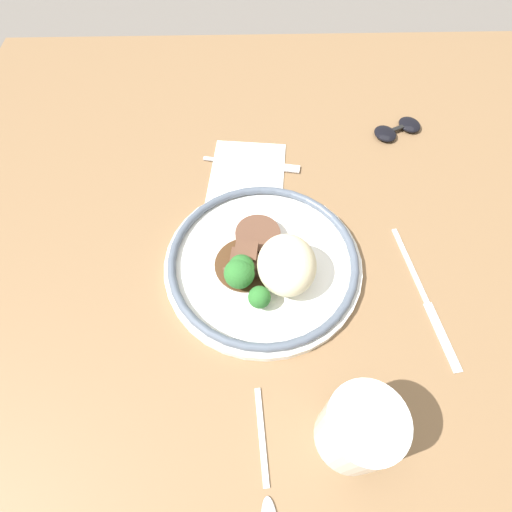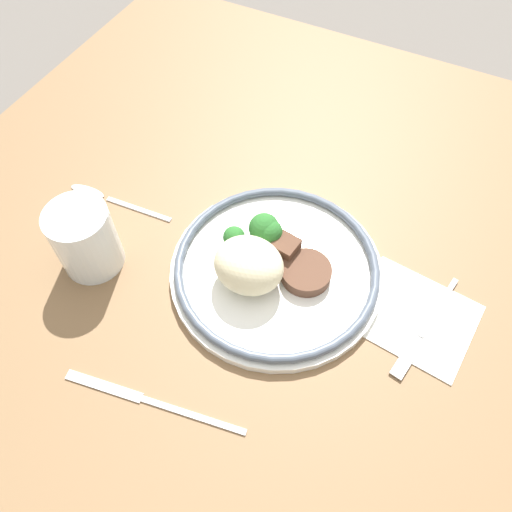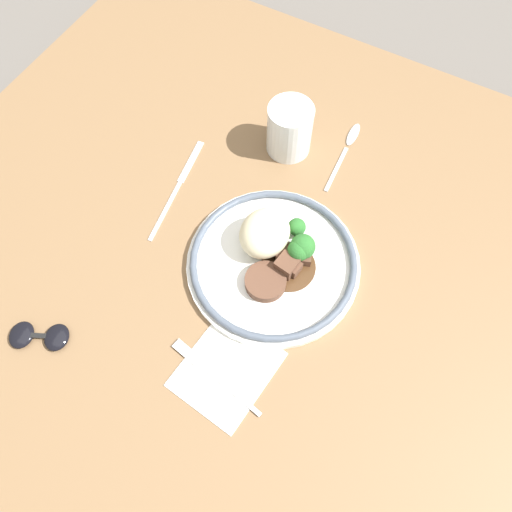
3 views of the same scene
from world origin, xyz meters
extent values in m
plane|color=#5B5651|center=(0.00, 0.00, 0.00)|extent=(8.00, 8.00, 0.00)
cube|color=brown|center=(0.00, 0.00, 0.02)|extent=(1.18, 1.23, 0.03)
cube|color=white|center=(-0.16, -0.07, 0.04)|extent=(0.16, 0.14, 0.00)
cylinder|color=white|center=(0.03, -0.05, 0.04)|extent=(0.29, 0.29, 0.01)
torus|color=#4C5666|center=(0.03, -0.05, 0.05)|extent=(0.27, 0.27, 0.01)
ellipsoid|color=beige|center=(0.05, -0.02, 0.08)|extent=(0.09, 0.08, 0.07)
cylinder|color=brown|center=(-0.01, -0.05, 0.06)|extent=(0.07, 0.07, 0.02)
cylinder|color=#472D19|center=(0.03, -0.07, 0.05)|extent=(0.09, 0.09, 0.00)
cube|color=brown|center=(0.03, -0.08, 0.06)|extent=(0.03, 0.03, 0.02)
cube|color=brown|center=(0.03, -0.07, 0.06)|extent=(0.04, 0.04, 0.03)
cube|color=brown|center=(0.05, -0.09, 0.06)|extent=(0.03, 0.03, 0.02)
cube|color=brown|center=(0.04, -0.06, 0.06)|extent=(0.03, 0.03, 0.03)
cylinder|color=#568442|center=(0.05, -0.08, 0.05)|extent=(0.01, 0.01, 0.02)
sphere|color=#286628|center=(0.05, -0.08, 0.08)|extent=(0.04, 0.04, 0.04)
cylinder|color=#568442|center=(0.06, -0.08, 0.05)|extent=(0.01, 0.01, 0.01)
sphere|color=#286628|center=(0.06, -0.08, 0.08)|extent=(0.04, 0.04, 0.04)
cylinder|color=#568442|center=(0.10, -0.06, 0.05)|extent=(0.01, 0.01, 0.01)
sphere|color=#286628|center=(0.10, -0.06, 0.07)|extent=(0.03, 0.03, 0.03)
cylinder|color=yellow|center=(0.26, 0.04, 0.07)|extent=(0.07, 0.07, 0.06)
cylinder|color=white|center=(0.26, 0.04, 0.08)|extent=(0.08, 0.08, 0.10)
cube|color=silver|center=(-0.18, -0.09, 0.04)|extent=(0.03, 0.10, 0.00)
cube|color=silver|center=(-0.17, -0.01, 0.04)|extent=(0.03, 0.06, 0.00)
cube|color=silver|center=(0.03, 0.17, 0.04)|extent=(0.13, 0.03, 0.00)
cube|color=silver|center=(0.14, 0.19, 0.04)|extent=(0.10, 0.03, 0.00)
cube|color=silver|center=(0.26, -0.06, 0.04)|extent=(0.11, 0.01, 0.00)
ellipsoid|color=silver|center=(0.35, -0.05, 0.04)|extent=(0.06, 0.02, 0.01)
ellipsoid|color=black|center=(-0.24, 0.18, 0.04)|extent=(0.06, 0.05, 0.01)
ellipsoid|color=black|center=(-0.27, 0.23, 0.04)|extent=(0.06, 0.05, 0.01)
cube|color=black|center=(-0.25, 0.21, 0.04)|extent=(0.02, 0.03, 0.00)
camera|label=1|loc=(0.33, -0.07, 0.54)|focal=28.00mm
camera|label=2|loc=(-0.11, 0.28, 0.61)|focal=35.00mm
camera|label=3|loc=(-0.30, -0.20, 0.78)|focal=35.00mm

